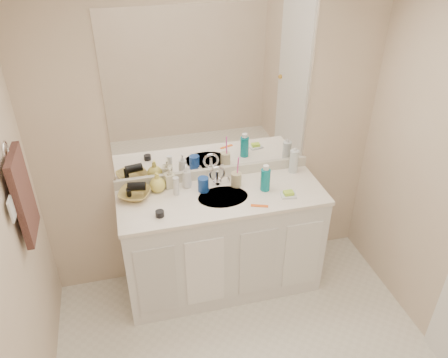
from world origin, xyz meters
TOP-DOWN VIEW (x-y plane):
  - wall_back at (0.00, 1.30)m, footprint 2.60×0.02m
  - vanity_cabinet at (0.00, 1.02)m, footprint 1.50×0.55m
  - countertop at (0.00, 1.02)m, footprint 1.52×0.57m
  - backsplash at (0.00, 1.29)m, footprint 1.52×0.03m
  - sink_basin at (0.00, 1.00)m, footprint 0.37×0.37m
  - faucet at (0.00, 1.18)m, footprint 0.02×0.02m
  - mirror at (0.00, 1.29)m, footprint 1.48×0.01m
  - blue_mug at (-0.12, 1.12)m, footprint 0.08×0.08m
  - tan_cup at (0.13, 1.13)m, footprint 0.10×0.10m
  - toothbrush at (0.14, 1.13)m, footprint 0.01×0.04m
  - mouthwash_bottle at (0.33, 1.02)m, footprint 0.08×0.08m
  - clear_pump_bottle at (0.63, 1.21)m, footprint 0.07×0.07m
  - soap_dish at (0.46, 0.90)m, footprint 0.13×0.11m
  - green_soap at (0.46, 0.90)m, footprint 0.07×0.05m
  - orange_comb at (0.22, 0.83)m, footprint 0.12×0.07m
  - dark_jar at (-0.47, 0.88)m, footprint 0.07×0.07m
  - extra_white_bottle at (-0.32, 1.12)m, footprint 0.05×0.05m
  - soap_bottle_white at (-0.23, 1.20)m, footprint 0.09×0.09m
  - soap_bottle_cream at (-0.35, 1.23)m, footprint 0.09×0.09m
  - soap_bottle_yellow at (-0.45, 1.20)m, footprint 0.14×0.14m
  - wicker_basket at (-0.62, 1.16)m, footprint 0.29×0.29m
  - hair_dryer at (-0.60, 1.16)m, footprint 0.14×0.08m
  - towel_ring at (-1.27, 0.77)m, footprint 0.01×0.11m
  - hand_towel at (-1.25, 0.77)m, footprint 0.04×0.32m
  - switch_plate at (-1.27, 0.57)m, footprint 0.01×0.08m

SIDE VIEW (x-z plane):
  - vanity_cabinet at x=0.00m, z-range 0.00..0.85m
  - countertop at x=0.00m, z-range 0.85..0.88m
  - sink_basin at x=0.00m, z-range 0.86..0.88m
  - orange_comb at x=0.22m, z-range 0.88..0.89m
  - soap_dish at x=0.46m, z-range 0.88..0.89m
  - dark_jar at x=-0.47m, z-range 0.88..0.92m
  - green_soap at x=0.46m, z-range 0.89..0.92m
  - wicker_basket at x=-0.62m, z-range 0.88..0.94m
  - backsplash at x=0.00m, z-range 0.88..0.96m
  - tan_cup at x=0.13m, z-range 0.88..0.99m
  - blue_mug at x=-0.12m, z-range 0.88..0.99m
  - faucet at x=0.00m, z-range 0.88..0.99m
  - extra_white_bottle at x=-0.32m, z-range 0.88..1.02m
  - soap_bottle_yellow at x=-0.45m, z-range 0.88..1.03m
  - soap_bottle_cream at x=-0.35m, z-range 0.88..1.05m
  - mouthwash_bottle at x=0.33m, z-range 0.88..1.05m
  - hair_dryer at x=-0.60m, z-range 0.94..1.00m
  - soap_bottle_white at x=-0.23m, z-range 0.88..1.07m
  - clear_pump_bottle at x=0.63m, z-range 0.88..1.07m
  - toothbrush at x=0.14m, z-range 0.93..1.13m
  - wall_back at x=0.00m, z-range 0.00..2.40m
  - hand_towel at x=-1.25m, z-range 0.98..1.52m
  - switch_plate at x=-1.27m, z-range 1.24..1.36m
  - towel_ring at x=-1.27m, z-range 1.49..1.61m
  - mirror at x=0.00m, z-range 0.96..2.16m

